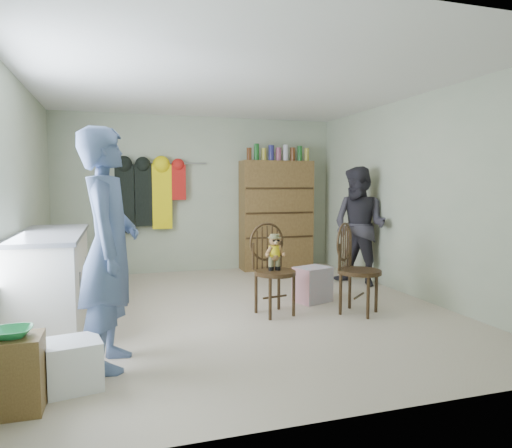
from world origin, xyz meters
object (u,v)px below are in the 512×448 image
object	(u,v)px
counter	(51,279)
chair_far	(354,265)
dresser	(276,214)
chair_front	(273,262)

from	to	relation	value
counter	chair_far	bearing A→B (deg)	-8.69
counter	dresser	xyz separation A→B (m)	(3.20, 2.30, 0.45)
counter	chair_front	size ratio (longest dim) A/B	1.87
counter	chair_front	bearing A→B (deg)	-6.13
counter	chair_front	distance (m)	2.27
counter	chair_front	world-z (taller)	chair_front
counter	chair_far	world-z (taller)	chair_far
chair_far	dresser	size ratio (longest dim) A/B	0.48
chair_far	dresser	distance (m)	2.80
chair_front	dresser	distance (m)	2.73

